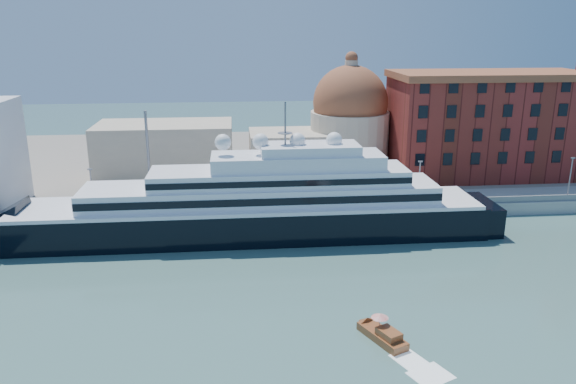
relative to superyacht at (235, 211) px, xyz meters
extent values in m
plane|color=#345A55|center=(4.66, -23.00, -4.65)|extent=(400.00, 400.00, 0.00)
cube|color=gray|center=(4.66, 11.00, -3.40)|extent=(180.00, 10.00, 2.50)
cube|color=slate|center=(4.66, 52.00, -3.65)|extent=(260.00, 72.00, 2.00)
cube|color=slate|center=(4.66, 6.50, -1.55)|extent=(180.00, 0.10, 1.20)
cube|color=black|center=(2.46, 0.00, -2.40)|extent=(79.96, 12.30, 6.66)
cube|color=black|center=(42.43, 0.00, -2.60)|extent=(6.15, 11.28, 6.15)
cube|color=white|center=(2.46, 0.00, 1.19)|extent=(77.91, 12.51, 0.62)
cube|color=white|center=(4.51, 0.00, 3.04)|extent=(59.46, 10.25, 3.08)
cube|color=black|center=(4.51, -5.12, 3.04)|extent=(59.46, 0.15, 1.23)
cube|color=white|center=(7.58, 0.00, 5.91)|extent=(43.05, 9.23, 2.67)
cube|color=white|center=(10.66, 0.00, 8.47)|extent=(28.70, 8.20, 2.46)
cube|color=white|center=(12.71, 0.00, 10.52)|extent=(16.40, 7.18, 1.64)
cylinder|color=slate|center=(8.61, 0.00, 14.82)|extent=(0.31, 0.31, 7.18)
sphere|color=white|center=(-1.65, 0.00, 11.95)|extent=(2.67, 2.67, 2.67)
sphere|color=white|center=(4.51, 0.00, 11.95)|extent=(2.67, 2.67, 2.67)
sphere|color=white|center=(10.66, 0.00, 11.95)|extent=(2.67, 2.67, 2.67)
sphere|color=white|center=(16.81, 0.00, 11.95)|extent=(2.67, 2.67, 2.67)
cube|color=white|center=(-32.15, -3.53, -4.12)|extent=(10.97, 4.70, 1.42)
cube|color=white|center=(-30.39, -3.34, -2.97)|extent=(3.77, 2.59, 1.06)
cube|color=brown|center=(16.65, -34.83, -4.25)|extent=(4.90, 7.14, 1.14)
cube|color=brown|center=(17.12, -35.86, -3.29)|extent=(2.83, 3.34, 0.91)
cylinder|color=slate|center=(16.41, -34.31, -2.83)|extent=(0.07, 0.07, 1.82)
cone|color=red|center=(16.41, -34.31, -1.81)|extent=(2.04, 2.04, 0.45)
cube|color=maroon|center=(56.66, 29.00, 8.35)|extent=(42.00, 18.00, 22.00)
cube|color=brown|center=(56.66, 29.00, 19.85)|extent=(43.00, 19.00, 1.50)
cylinder|color=beige|center=(26.66, 35.00, 4.35)|extent=(18.00, 18.00, 14.00)
sphere|color=brown|center=(26.66, 35.00, 13.35)|extent=(17.00, 17.00, 17.00)
cylinder|color=beige|center=(26.66, 35.00, 21.35)|extent=(3.00, 3.00, 3.00)
cube|color=beige|center=(12.66, 33.00, 2.35)|extent=(18.00, 14.00, 10.00)
cube|color=beige|center=(-15.34, 35.00, 3.35)|extent=(30.00, 16.00, 12.00)
cylinder|color=slate|center=(-25.34, 8.00, 1.85)|extent=(0.24, 0.24, 8.00)
cube|color=slate|center=(-25.34, 8.00, 5.95)|extent=(0.80, 0.30, 0.25)
cylinder|color=slate|center=(4.66, 8.00, 1.85)|extent=(0.24, 0.24, 8.00)
cube|color=slate|center=(4.66, 8.00, 5.95)|extent=(0.80, 0.30, 0.25)
cylinder|color=slate|center=(34.66, 8.00, 1.85)|extent=(0.24, 0.24, 8.00)
cube|color=slate|center=(34.66, 8.00, 5.95)|extent=(0.80, 0.30, 0.25)
cylinder|color=slate|center=(64.66, 8.00, 1.85)|extent=(0.24, 0.24, 8.00)
cube|color=slate|center=(64.66, 8.00, 5.95)|extent=(0.80, 0.30, 0.25)
cylinder|color=slate|center=(-15.34, 10.00, 6.85)|extent=(0.50, 0.50, 18.00)
camera|label=1|loc=(0.27, -90.86, 30.41)|focal=35.00mm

